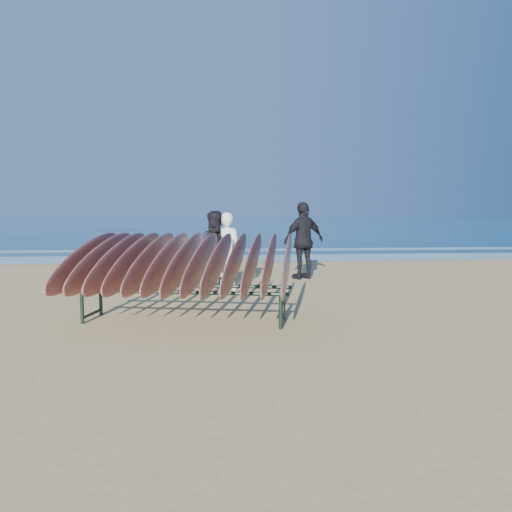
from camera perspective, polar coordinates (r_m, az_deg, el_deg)
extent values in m
plane|color=tan|center=(7.38, 0.56, -7.95)|extent=(120.00, 120.00, 0.00)
plane|color=navy|center=(62.17, -4.47, 3.80)|extent=(160.00, 160.00, 0.00)
plane|color=white|center=(17.24, -2.72, -0.26)|extent=(160.00, 160.00, 0.00)
plane|color=white|center=(20.73, -3.13, 0.68)|extent=(160.00, 160.00, 0.00)
cylinder|color=black|center=(7.89, -19.26, -5.53)|extent=(0.06, 0.06, 0.50)
cylinder|color=black|center=(7.12, 2.83, -6.39)|extent=(0.06, 0.06, 0.50)
cylinder|color=black|center=(8.47, -17.33, -4.74)|extent=(0.06, 0.06, 0.50)
cylinder|color=black|center=(7.76, 3.16, -5.41)|extent=(0.06, 0.06, 0.50)
cylinder|color=black|center=(7.32, -8.82, -4.13)|extent=(3.14, 0.71, 0.06)
cylinder|color=black|center=(7.94, -7.57, -3.37)|extent=(3.14, 0.71, 0.06)
cylinder|color=black|center=(8.21, -18.23, -6.28)|extent=(0.18, 0.65, 0.04)
cylinder|color=black|center=(7.47, 3.00, -7.16)|extent=(0.18, 0.65, 0.04)
ellipsoid|color=maroon|center=(8.12, -18.85, -0.47)|extent=(0.60, 2.55, 1.09)
ellipsoid|color=maroon|center=(8.01, -17.18, -0.49)|extent=(0.60, 2.55, 1.09)
ellipsoid|color=maroon|center=(7.91, -15.47, -0.52)|extent=(0.60, 2.55, 1.09)
ellipsoid|color=maroon|center=(7.81, -13.71, -0.55)|extent=(0.60, 2.55, 1.09)
ellipsoid|color=maroon|center=(7.73, -11.92, -0.57)|extent=(0.60, 2.55, 1.09)
ellipsoid|color=maroon|center=(7.65, -10.08, -0.60)|extent=(0.60, 2.55, 1.09)
ellipsoid|color=maroon|center=(7.58, -8.21, -0.63)|extent=(0.60, 2.55, 1.09)
ellipsoid|color=maroon|center=(7.52, -6.31, -0.65)|extent=(0.60, 2.55, 1.09)
ellipsoid|color=maroon|center=(7.46, -4.37, -0.68)|extent=(0.60, 2.55, 1.09)
ellipsoid|color=maroon|center=(7.42, -2.42, -0.71)|extent=(0.60, 2.55, 1.09)
ellipsoid|color=maroon|center=(7.38, -0.44, -0.73)|extent=(0.60, 2.55, 1.09)
ellipsoid|color=maroon|center=(7.35, 1.56, -0.76)|extent=(0.60, 2.55, 1.09)
ellipsoid|color=maroon|center=(7.33, 3.57, -0.78)|extent=(0.60, 2.55, 1.09)
imported|color=silver|center=(10.48, -3.31, 0.54)|extent=(0.70, 0.60, 1.64)
imported|color=black|center=(10.38, -4.46, 0.57)|extent=(0.86, 0.69, 1.67)
imported|color=black|center=(12.20, 5.48, 1.77)|extent=(1.19, 0.86, 1.88)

